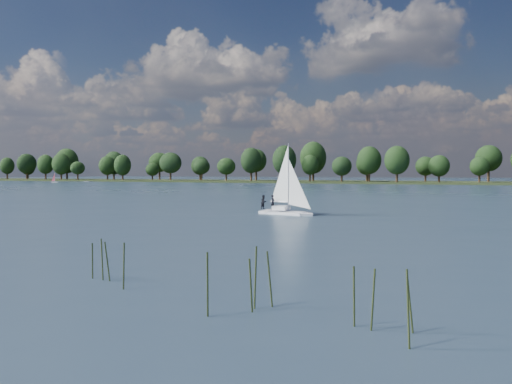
# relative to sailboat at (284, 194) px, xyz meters

# --- Properties ---
(ground) EXTENTS (700.00, 700.00, 0.00)m
(ground) POSITION_rel_sailboat_xyz_m (-1.90, 67.17, -2.31)
(ground) COLOR #233342
(ground) RESTS_ON ground
(far_shore) EXTENTS (660.00, 40.00, 1.50)m
(far_shore) POSITION_rel_sailboat_xyz_m (-1.90, 179.17, -2.31)
(far_shore) COLOR black
(far_shore) RESTS_ON ground
(sailboat) EXTENTS (6.51, 3.47, 8.25)m
(sailboat) POSITION_rel_sailboat_xyz_m (0.00, 0.00, 0.00)
(sailboat) COLOR white
(sailboat) RESTS_ON ground
(dinghy_pink) EXTENTS (3.11, 1.99, 4.63)m
(dinghy_pink) POSITION_rel_sailboat_xyz_m (-161.87, 135.61, -1.21)
(dinghy_pink) COLOR white
(dinghy_pink) RESTS_ON ground
(pontoon) EXTENTS (4.33, 2.79, 0.50)m
(pontoon) POSITION_rel_sailboat_xyz_m (-160.96, 156.48, -2.31)
(pontoon) COLOR #595C5E
(pontoon) RESTS_ON ground
(treeline) EXTENTS (562.84, 74.11, 18.83)m
(treeline) POSITION_rel_sailboat_xyz_m (-11.00, 176.00, 5.82)
(treeline) COLOR black
(treeline) RESTS_ON ground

